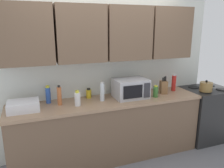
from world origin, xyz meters
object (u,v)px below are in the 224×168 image
at_px(dish_rack, 23,106).
at_px(knife_block, 163,87).
at_px(bottle_blue_cleaner, 48,95).
at_px(bottle_spice_jar, 59,96).
at_px(kettle, 206,87).
at_px(bottle_yellow_mustard, 89,93).
at_px(microwave, 131,88).
at_px(stove_range, 205,113).
at_px(bottle_red_sauce, 174,83).
at_px(bottle_white_jar, 77,99).
at_px(bottle_clear_tall, 102,92).
at_px(bottle_green_oil, 156,92).

relative_size(dish_rack, knife_block, 1.37).
distance_m(bottle_blue_cleaner, bottle_spice_jar, 0.19).
xyz_separation_m(kettle, bottle_yellow_mustard, (-1.84, 0.36, -0.02)).
bearing_deg(bottle_spice_jar, microwave, -2.15).
bearing_deg(knife_block, stove_range, -2.15).
bearing_deg(bottle_red_sauce, bottle_white_jar, -174.53).
relative_size(bottle_clear_tall, bottle_spice_jar, 1.02).
bearing_deg(microwave, stove_range, -1.13).
xyz_separation_m(stove_range, bottle_spice_jar, (-2.45, 0.07, 0.58)).
bearing_deg(bottle_red_sauce, bottle_clear_tall, -176.60).
distance_m(knife_block, bottle_yellow_mustard, 1.17).
bearing_deg(bottle_blue_cleaner, bottle_yellow_mustard, 2.59).
height_order(dish_rack, knife_block, knife_block).
distance_m(knife_block, bottle_red_sauce, 0.25).
bearing_deg(microwave, kettle, -7.65).
xyz_separation_m(bottle_blue_cleaner, bottle_green_oil, (1.52, -0.28, -0.03)).
bearing_deg(dish_rack, bottle_clear_tall, 0.66).
relative_size(dish_rack, bottle_red_sauce, 1.37).
relative_size(knife_block, bottle_yellow_mustard, 1.90).
bearing_deg(bottle_spice_jar, kettle, -5.19).
height_order(stove_range, bottle_clear_tall, bottle_clear_tall).
xyz_separation_m(microwave, bottle_spice_jar, (-1.03, 0.04, -0.01)).
distance_m(kettle, bottle_clear_tall, 1.70).
xyz_separation_m(microwave, bottle_green_oil, (0.36, -0.11, -0.06)).
distance_m(dish_rack, bottle_red_sauce, 2.29).
distance_m(bottle_yellow_mustard, bottle_spice_jar, 0.47).
bearing_deg(stove_range, knife_block, 177.85).
relative_size(bottle_yellow_mustard, bottle_red_sauce, 0.53).
distance_m(kettle, microwave, 1.26).
relative_size(stove_range, bottle_green_oil, 5.13).
height_order(microwave, bottle_yellow_mustard, microwave).
xyz_separation_m(kettle, knife_block, (-0.68, 0.17, 0.02)).
distance_m(microwave, dish_rack, 1.48).
distance_m(dish_rack, bottle_yellow_mustard, 0.92).
xyz_separation_m(kettle, bottle_blue_cleaner, (-2.41, 0.34, 0.03)).
height_order(microwave, dish_rack, microwave).
relative_size(dish_rack, bottle_white_jar, 1.82).
height_order(bottle_red_sauce, bottle_green_oil, bottle_red_sauce).
bearing_deg(dish_rack, microwave, 0.31).
bearing_deg(bottle_yellow_mustard, bottle_white_jar, -129.34).
relative_size(bottle_spice_jar, bottle_red_sauce, 0.97).
bearing_deg(knife_block, bottle_clear_tall, 179.99).
height_order(kettle, bottle_red_sauce, bottle_red_sauce).
distance_m(bottle_green_oil, bottle_white_jar, 1.17).
distance_m(microwave, bottle_yellow_mustard, 0.62).
distance_m(kettle, bottle_white_jar, 2.06).
distance_m(bottle_yellow_mustard, bottle_green_oil, 0.99).
bearing_deg(bottle_white_jar, bottle_yellow_mustard, 50.66).
bearing_deg(bottle_white_jar, knife_block, 3.35).
relative_size(kettle, bottle_spice_jar, 0.73).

